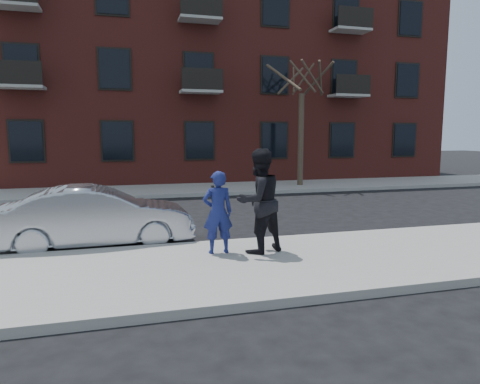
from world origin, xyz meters
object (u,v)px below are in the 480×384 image
object	(u,v)px
man_hoodie	(218,212)
street_tree	(302,67)
silver_sedan	(98,217)
man_peacoat	(259,201)

from	to	relation	value
man_hoodie	street_tree	bearing A→B (deg)	-119.55
silver_sedan	man_peacoat	bearing A→B (deg)	-122.61
street_tree	man_peacoat	size ratio (longest dim) A/B	3.30
silver_sedan	man_hoodie	size ratio (longest dim) A/B	2.52
street_tree	man_hoodie	size ratio (longest dim) A/B	4.17
man_hoodie	man_peacoat	size ratio (longest dim) A/B	0.79
man_hoodie	silver_sedan	bearing A→B (deg)	-34.77
man_hoodie	man_peacoat	world-z (taller)	man_peacoat
man_hoodie	man_peacoat	distance (m)	0.84
man_hoodie	man_peacoat	xyz separation A→B (m)	(0.80, -0.14, 0.21)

